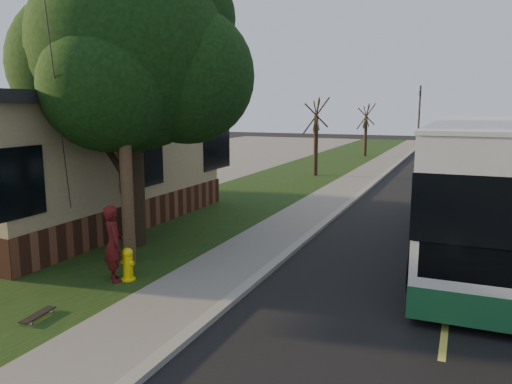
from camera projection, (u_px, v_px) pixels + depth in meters
ground at (234, 300)px, 10.11m from camera, size 120.00×120.00×0.00m
road at (457, 217)px, 17.66m from camera, size 8.00×80.00×0.01m
curb at (345, 207)px, 19.18m from camera, size 0.25×80.00×0.12m
sidewalk at (320, 205)px, 19.56m from camera, size 2.00×80.00×0.08m
grass_verge at (239, 199)px, 20.90m from camera, size 5.00×80.00×0.07m
building_lot at (56, 185)px, 24.72m from camera, size 15.00×80.00×0.04m
fire_hydrant at (128, 264)px, 11.02m from camera, size 0.32×0.32×0.74m
utility_pole at (121, 73)px, 11.48m from camera, size 2.86×3.21×9.07m
leafy_tree at (133, 57)px, 13.22m from camera, size 6.30×6.00×7.80m
bare_tree_near at (316, 138)px, 27.43m from camera, size 1.38×1.21×4.31m
bare_tree_far at (366, 131)px, 38.16m from camera, size 1.38×1.21×4.03m
traffic_signal at (419, 115)px, 40.26m from camera, size 0.18×0.22×5.50m
transit_bus at (485, 180)px, 13.86m from camera, size 2.98×12.90×3.49m
skateboarder at (113, 243)px, 10.91m from camera, size 0.73×0.71×1.70m
skateboard_main at (38, 315)px, 9.10m from camera, size 0.28×0.79×0.07m
dumpster at (62, 194)px, 18.40m from camera, size 1.70×1.49×1.28m
distant_car at (463, 154)px, 32.93m from camera, size 1.84×4.55×1.55m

